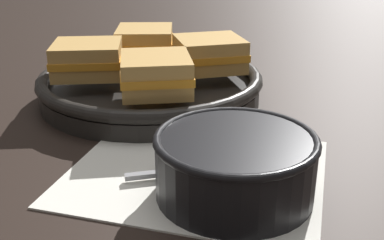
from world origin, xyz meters
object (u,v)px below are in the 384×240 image
object	(u,v)px
sandwich_far_left	(88,59)
sandwich_far_right	(156,74)
spoon	(238,165)
skillet	(151,85)
sandwich_near_left	(209,54)
sandwich_near_right	(145,42)
soup_bowl	(235,162)

from	to	relation	value
sandwich_far_left	sandwich_far_right	distance (m)	0.12
spoon	sandwich_far_left	bearing A→B (deg)	119.91
skillet	sandwich_near_left	bearing A→B (deg)	33.49
sandwich_far_left	spoon	bearing A→B (deg)	-23.30
spoon	sandwich_near_right	world-z (taller)	sandwich_near_right
soup_bowl	spoon	size ratio (longest dim) A/B	1.05
spoon	sandwich_near_left	bearing A→B (deg)	82.35
soup_bowl	sandwich_far_left	distance (m)	0.32
soup_bowl	sandwich_near_right	size ratio (longest dim) A/B	1.24
soup_bowl	spoon	distance (m)	0.06
skillet	sandwich_far_right	xyz separation A→B (m)	(0.05, -0.07, 0.04)
sandwich_near_left	soup_bowl	bearing A→B (deg)	-63.30
spoon	sandwich_near_left	size ratio (longest dim) A/B	1.12
sandwich_far_left	skillet	bearing A→B (deg)	33.49
sandwich_near_left	sandwich_far_left	xyz separation A→B (m)	(-0.14, -0.10, 0.00)
sandwich_near_right	sandwich_far_left	world-z (taller)	same
spoon	sandwich_near_right	size ratio (longest dim) A/B	1.18
skillet	spoon	bearing A→B (deg)	-40.37
spoon	sandwich_far_left	size ratio (longest dim) A/B	1.16
soup_bowl	sandwich_near_right	bearing A→B (deg)	131.65
skillet	sandwich_near_left	distance (m)	0.10
soup_bowl	skillet	distance (m)	0.29
spoon	sandwich_far_right	bearing A→B (deg)	111.20
spoon	sandwich_near_left	xyz separation A→B (m)	(-0.12, 0.21, 0.06)
spoon	sandwich_far_right	xyz separation A→B (m)	(-0.14, 0.09, 0.06)
sandwich_near_left	sandwich_far_right	size ratio (longest dim) A/B	1.02
soup_bowl	spoon	xyz separation A→B (m)	(-0.01, 0.05, -0.03)
skillet	sandwich_far_left	distance (m)	0.10
spoon	sandwich_far_right	size ratio (longest dim) A/B	1.14
spoon	skillet	size ratio (longest dim) A/B	0.45
skillet	sandwich_near_right	world-z (taller)	sandwich_near_right
spoon	soup_bowl	bearing A→B (deg)	-112.33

